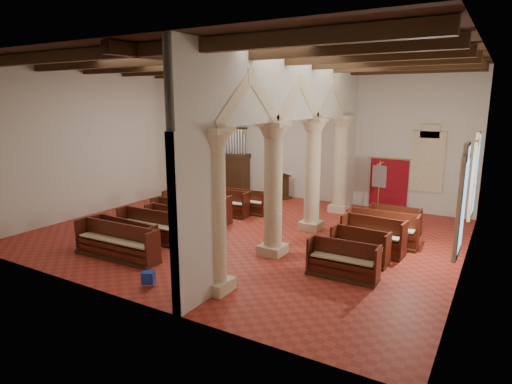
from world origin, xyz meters
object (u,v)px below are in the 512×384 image
(aisle_pew_0, at_px, (343,265))
(nave_pew_0, at_px, (117,247))
(processional_banner, at_px, (378,201))
(pipe_organ, at_px, (229,166))
(lectern, at_px, (285,188))

(aisle_pew_0, bearing_deg, nave_pew_0, -163.24)
(processional_banner, bearing_deg, pipe_organ, 172.71)
(nave_pew_0, bearing_deg, lectern, 83.28)
(pipe_organ, distance_m, aisle_pew_0, 11.66)
(processional_banner, height_order, aisle_pew_0, processional_banner)
(lectern, xyz_separation_m, processional_banner, (4.86, -1.64, 0.26))
(pipe_organ, distance_m, lectern, 3.35)
(processional_banner, relative_size, nave_pew_0, 0.80)
(pipe_organ, distance_m, nave_pew_0, 10.01)
(lectern, xyz_separation_m, nave_pew_0, (-0.86, -9.66, -0.19))
(pipe_organ, height_order, processional_banner, pipe_organ)
(pipe_organ, height_order, lectern, pipe_organ)
(processional_banner, distance_m, aisle_pew_0, 6.01)
(lectern, distance_m, aisle_pew_0, 9.40)
(pipe_organ, relative_size, aisle_pew_0, 2.29)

